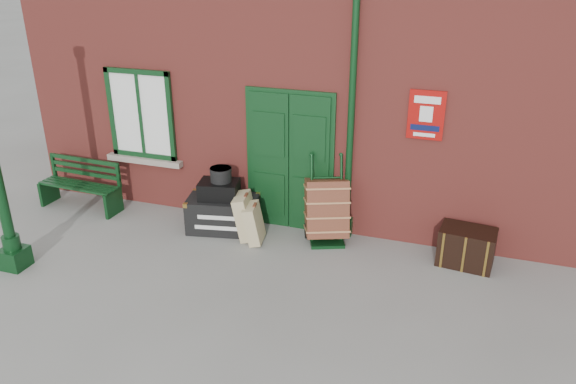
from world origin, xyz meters
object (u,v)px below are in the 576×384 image
at_px(porter_trolley, 327,209).
at_px(dark_trunk, 467,247).
at_px(bench, 81,183).
at_px(houdini_trunk, 223,214).

relative_size(porter_trolley, dark_trunk, 1.74).
height_order(porter_trolley, dark_trunk, porter_trolley).
bearing_deg(bench, dark_trunk, 3.69).
relative_size(bench, porter_trolley, 1.11).
xyz_separation_m(bench, porter_trolley, (4.33, 0.21, 0.06)).
relative_size(houdini_trunk, dark_trunk, 1.45).
xyz_separation_m(houdini_trunk, dark_trunk, (3.74, 0.12, -0.00)).
bearing_deg(houdini_trunk, dark_trunk, -9.42).
bearing_deg(bench, porter_trolley, 5.50).
relative_size(bench, houdini_trunk, 1.32).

